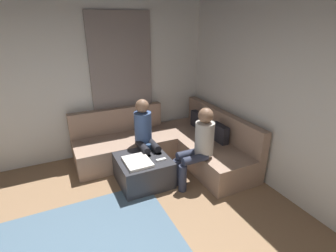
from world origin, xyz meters
TOP-DOWN VIEW (x-y plane):
  - wall_back at (0.00, 2.94)m, footprint 6.00×0.12m
  - wall_left at (-2.94, 0.00)m, footprint 0.12×6.00m
  - curtain_panel at (-2.84, 1.30)m, footprint 0.06×1.10m
  - sectional_couch at (-2.08, 1.88)m, footprint 2.10×2.55m
  - ottoman at (-1.59, 1.19)m, footprint 0.76×0.76m
  - folded_blanket at (-1.49, 1.07)m, footprint 0.44×0.36m
  - coffee_mug at (-1.81, 1.37)m, footprint 0.08×0.08m
  - game_remote at (-1.41, 1.41)m, footprint 0.05×0.15m
  - person_on_couch_back at (-1.23, 1.93)m, footprint 0.30×0.60m
  - person_on_couch_side at (-1.93, 1.37)m, footprint 0.60×0.30m

SIDE VIEW (x-z plane):
  - ottoman at x=-1.59m, z-range 0.00..0.42m
  - sectional_couch at x=-2.08m, z-range -0.15..0.72m
  - game_remote at x=-1.41m, z-range 0.42..0.44m
  - folded_blanket at x=-1.49m, z-range 0.42..0.46m
  - coffee_mug at x=-1.81m, z-range 0.42..0.52m
  - person_on_couch_back at x=-1.23m, z-range 0.06..1.26m
  - person_on_couch_side at x=-1.93m, z-range 0.06..1.26m
  - curtain_panel at x=-2.84m, z-range 0.00..2.50m
  - wall_back at x=0.00m, z-range 0.00..2.70m
  - wall_left at x=-2.94m, z-range 0.00..2.70m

